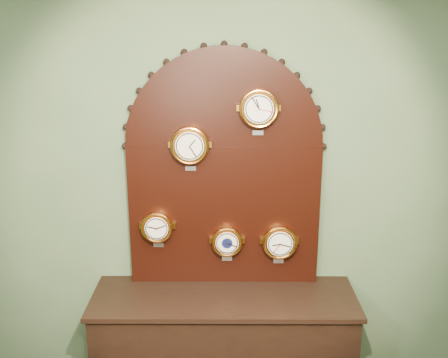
{
  "coord_description": "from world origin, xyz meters",
  "views": [
    {
      "loc": [
        0.01,
        -0.7,
        2.45
      ],
      "look_at": [
        0.0,
        2.25,
        1.58
      ],
      "focal_mm": 42.46,
      "sensor_mm": 36.0,
      "label": 1
    }
  ],
  "objects_px": {
    "shop_counter": "(224,356)",
    "tide_clock": "(280,242)",
    "arabic_clock": "(259,108)",
    "display_board": "(224,163)",
    "barometer": "(227,241)",
    "roman_clock": "(190,145)",
    "hygrometer": "(157,227)"
  },
  "relations": [
    {
      "from": "arabic_clock",
      "to": "hygrometer",
      "type": "distance_m",
      "value": 0.97
    },
    {
      "from": "roman_clock",
      "to": "tide_clock",
      "type": "relative_size",
      "value": 1.05
    },
    {
      "from": "arabic_clock",
      "to": "shop_counter",
      "type": "bearing_deg",
      "value": -142.98
    },
    {
      "from": "roman_clock",
      "to": "barometer",
      "type": "bearing_deg",
      "value": 0.2
    },
    {
      "from": "display_board",
      "to": "hygrometer",
      "type": "xyz_separation_m",
      "value": [
        -0.42,
        -0.07,
        -0.4
      ]
    },
    {
      "from": "display_board",
      "to": "barometer",
      "type": "bearing_deg",
      "value": -74.04
    },
    {
      "from": "roman_clock",
      "to": "hygrometer",
      "type": "height_order",
      "value": "roman_clock"
    },
    {
      "from": "display_board",
      "to": "tide_clock",
      "type": "height_order",
      "value": "display_board"
    },
    {
      "from": "tide_clock",
      "to": "shop_counter",
      "type": "bearing_deg",
      "value": -156.34
    },
    {
      "from": "barometer",
      "to": "arabic_clock",
      "type": "bearing_deg",
      "value": -0.24
    },
    {
      "from": "roman_clock",
      "to": "barometer",
      "type": "distance_m",
      "value": 0.66
    },
    {
      "from": "arabic_clock",
      "to": "tide_clock",
      "type": "bearing_deg",
      "value": 0.13
    },
    {
      "from": "tide_clock",
      "to": "barometer",
      "type": "bearing_deg",
      "value": 179.93
    },
    {
      "from": "roman_clock",
      "to": "arabic_clock",
      "type": "distance_m",
      "value": 0.46
    },
    {
      "from": "barometer",
      "to": "tide_clock",
      "type": "bearing_deg",
      "value": -0.07
    },
    {
      "from": "hygrometer",
      "to": "display_board",
      "type": "bearing_deg",
      "value": 8.91
    },
    {
      "from": "arabic_clock",
      "to": "barometer",
      "type": "xyz_separation_m",
      "value": [
        -0.18,
        0.0,
        -0.84
      ]
    },
    {
      "from": "roman_clock",
      "to": "tide_clock",
      "type": "height_order",
      "value": "roman_clock"
    },
    {
      "from": "shop_counter",
      "to": "arabic_clock",
      "type": "relative_size",
      "value": 5.67
    },
    {
      "from": "arabic_clock",
      "to": "barometer",
      "type": "bearing_deg",
      "value": 179.76
    },
    {
      "from": "barometer",
      "to": "tide_clock",
      "type": "xyz_separation_m",
      "value": [
        0.33,
        -0.0,
        -0.01
      ]
    },
    {
      "from": "barometer",
      "to": "tide_clock",
      "type": "height_order",
      "value": "tide_clock"
    },
    {
      "from": "shop_counter",
      "to": "arabic_clock",
      "type": "height_order",
      "value": "arabic_clock"
    },
    {
      "from": "roman_clock",
      "to": "tide_clock",
      "type": "bearing_deg",
      "value": 0.04
    },
    {
      "from": "arabic_clock",
      "to": "tide_clock",
      "type": "xyz_separation_m",
      "value": [
        0.15,
        0.0,
        -0.85
      ]
    },
    {
      "from": "arabic_clock",
      "to": "barometer",
      "type": "height_order",
      "value": "arabic_clock"
    },
    {
      "from": "display_board",
      "to": "arabic_clock",
      "type": "relative_size",
      "value": 5.42
    },
    {
      "from": "display_board",
      "to": "hygrometer",
      "type": "relative_size",
      "value": 6.11
    },
    {
      "from": "shop_counter",
      "to": "tide_clock",
      "type": "bearing_deg",
      "value": 23.66
    },
    {
      "from": "display_board",
      "to": "tide_clock",
      "type": "xyz_separation_m",
      "value": [
        0.35,
        -0.07,
        -0.5
      ]
    },
    {
      "from": "shop_counter",
      "to": "roman_clock",
      "type": "height_order",
      "value": "roman_clock"
    },
    {
      "from": "roman_clock",
      "to": "display_board",
      "type": "bearing_deg",
      "value": 18.02
    }
  ]
}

